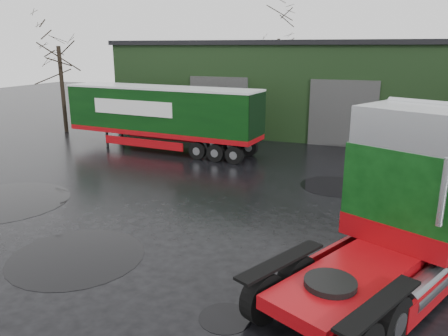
{
  "coord_description": "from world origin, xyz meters",
  "views": [
    {
      "loc": [
        4.51,
        -12.98,
        5.87
      ],
      "look_at": [
        -0.77,
        1.07,
        1.7
      ],
      "focal_mm": 35.0,
      "sensor_mm": 36.0,
      "label": 1
    }
  ],
  "objects_px": {
    "hero_tractor": "(377,211)",
    "tree_back_a": "(278,59)",
    "trailer_left": "(162,119)",
    "tree_left": "(61,71)",
    "warehouse": "(353,86)"
  },
  "relations": [
    {
      "from": "warehouse",
      "to": "tree_left",
      "type": "xyz_separation_m",
      "value": [
        -19.0,
        -8.0,
        1.09
      ]
    },
    {
      "from": "hero_tractor",
      "to": "tree_back_a",
      "type": "bearing_deg",
      "value": 133.48
    },
    {
      "from": "hero_tractor",
      "to": "tree_left",
      "type": "height_order",
      "value": "tree_left"
    },
    {
      "from": "hero_tractor",
      "to": "trailer_left",
      "type": "height_order",
      "value": "hero_tractor"
    },
    {
      "from": "trailer_left",
      "to": "tree_back_a",
      "type": "height_order",
      "value": "tree_back_a"
    },
    {
      "from": "trailer_left",
      "to": "tree_back_a",
      "type": "bearing_deg",
      "value": 0.82
    },
    {
      "from": "trailer_left",
      "to": "hero_tractor",
      "type": "bearing_deg",
      "value": -129.59
    },
    {
      "from": "hero_tractor",
      "to": "warehouse",
      "type": "bearing_deg",
      "value": 122.03
    },
    {
      "from": "hero_tractor",
      "to": "tree_back_a",
      "type": "distance_m",
      "value": 34.72
    },
    {
      "from": "tree_left",
      "to": "hero_tractor",
      "type": "bearing_deg",
      "value": -34.9
    },
    {
      "from": "trailer_left",
      "to": "warehouse",
      "type": "bearing_deg",
      "value": -36.49
    },
    {
      "from": "trailer_left",
      "to": "tree_left",
      "type": "xyz_separation_m",
      "value": [
        -9.31,
        2.78,
        2.38
      ]
    },
    {
      "from": "hero_tractor",
      "to": "trailer_left",
      "type": "relative_size",
      "value": 0.6
    },
    {
      "from": "hero_tractor",
      "to": "tree_back_a",
      "type": "height_order",
      "value": "tree_back_a"
    },
    {
      "from": "hero_tractor",
      "to": "tree_left",
      "type": "xyz_separation_m",
      "value": [
        -21.5,
        15.0,
        1.99
      ]
    }
  ]
}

